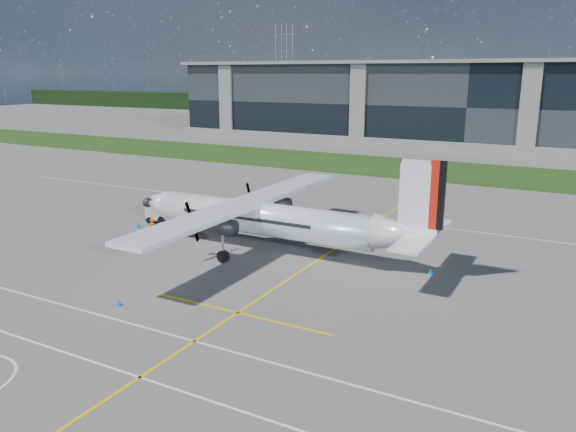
% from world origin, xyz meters
% --- Properties ---
extents(ground, '(400.00, 400.00, 0.00)m').
position_xyz_m(ground, '(0.00, 40.00, 0.00)').
color(ground, '#615F5C').
rests_on(ground, ground).
extents(grass_strip, '(400.00, 18.00, 0.04)m').
position_xyz_m(grass_strip, '(0.00, 48.00, 0.02)').
color(grass_strip, '#193D10').
rests_on(grass_strip, ground).
extents(terminal_building, '(120.00, 20.00, 15.00)m').
position_xyz_m(terminal_building, '(0.00, 80.00, 7.50)').
color(terminal_building, black).
rests_on(terminal_building, ground).
extents(tree_line, '(400.00, 6.00, 6.00)m').
position_xyz_m(tree_line, '(0.00, 140.00, 3.00)').
color(tree_line, black).
rests_on(tree_line, ground).
extents(pylon_west, '(9.00, 4.60, 30.00)m').
position_xyz_m(pylon_west, '(-80.00, 150.00, 15.00)').
color(pylon_west, gray).
rests_on(pylon_west, ground).
extents(yellow_taxiway_centerline, '(0.20, 70.00, 0.01)m').
position_xyz_m(yellow_taxiway_centerline, '(3.00, 10.00, 0.01)').
color(yellow_taxiway_centerline, yellow).
rests_on(yellow_taxiway_centerline, ground).
extents(white_lane_line, '(90.00, 0.15, 0.01)m').
position_xyz_m(white_lane_line, '(0.00, -14.00, 0.01)').
color(white_lane_line, white).
rests_on(white_lane_line, ground).
extents(turboprop_aircraft, '(25.53, 26.48, 7.94)m').
position_xyz_m(turboprop_aircraft, '(-0.92, 4.97, 3.97)').
color(turboprop_aircraft, white).
rests_on(turboprop_aircraft, ground).
extents(fuel_tanker_truck, '(7.50, 2.44, 2.81)m').
position_xyz_m(fuel_tanker_truck, '(-11.58, 7.80, 1.41)').
color(fuel_tanker_truck, white).
rests_on(fuel_tanker_truck, ground).
extents(baggage_tug, '(2.99, 1.79, 1.79)m').
position_xyz_m(baggage_tug, '(-14.08, 7.44, 0.90)').
color(baggage_tug, silver).
rests_on(baggage_tug, ground).
extents(ground_crew_person, '(0.81, 0.96, 2.02)m').
position_xyz_m(ground_crew_person, '(-11.25, 2.96, 1.01)').
color(ground_crew_person, '#F25907').
rests_on(ground_crew_person, ground).
extents(safety_cone_nose_stbd, '(0.36, 0.36, 0.50)m').
position_xyz_m(safety_cone_nose_stbd, '(-13.29, 6.30, 0.25)').
color(safety_cone_nose_stbd, blue).
rests_on(safety_cone_nose_stbd, ground).
extents(safety_cone_portwing, '(0.36, 0.36, 0.50)m').
position_xyz_m(safety_cone_portwing, '(-3.78, -8.46, 0.25)').
color(safety_cone_portwing, blue).
rests_on(safety_cone_portwing, ground).
extents(safety_cone_fwd, '(0.36, 0.36, 0.50)m').
position_xyz_m(safety_cone_fwd, '(-14.94, 5.10, 0.25)').
color(safety_cone_fwd, blue).
rests_on(safety_cone_fwd, ground).
extents(safety_cone_tail, '(0.36, 0.36, 0.50)m').
position_xyz_m(safety_cone_tail, '(11.07, 5.64, 0.25)').
color(safety_cone_tail, blue).
rests_on(safety_cone_tail, ground).
extents(safety_cone_nose_port, '(0.36, 0.36, 0.50)m').
position_xyz_m(safety_cone_nose_port, '(-12.89, 2.72, 0.25)').
color(safety_cone_nose_port, blue).
rests_on(safety_cone_nose_port, ground).
extents(safety_cone_stbdwing, '(0.36, 0.36, 0.50)m').
position_xyz_m(safety_cone_stbdwing, '(-3.99, 17.48, 0.25)').
color(safety_cone_stbdwing, blue).
rests_on(safety_cone_stbdwing, ground).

